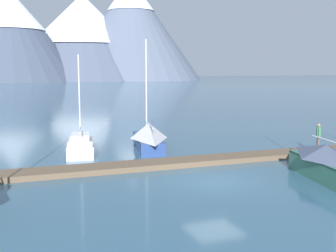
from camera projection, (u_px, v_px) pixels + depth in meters
The scene contains 9 objects.
ground_plane at pixel (214, 182), 20.53m from camera, with size 700.00×700.00×0.00m, color #335B75.
mountain_shoulder_ridge at pixel (9, 33), 206.79m from camera, with size 73.82×73.82×45.30m.
mountain_east_summit at pixel (83, 34), 233.11m from camera, with size 90.71×90.71×46.88m.
mountain_rear_spur at pixel (131, 28), 235.56m from camera, with size 78.57×78.57×56.03m.
dock at pixel (181, 162), 24.18m from camera, with size 27.50×2.82×0.30m.
sailboat_second_berth at pixel (81, 144), 27.87m from camera, with size 2.60×6.04×6.40m.
sailboat_mid_dock_port at pixel (148, 136), 29.27m from camera, with size 3.11×7.44×7.52m.
sailboat_mid_dock_starboard at pixel (333, 165), 20.39m from camera, with size 3.08×6.94×7.14m.
person_on_dock at pixel (318, 135), 27.16m from camera, with size 0.39×0.51×1.69m.
Camera 1 is at (-9.60, -17.68, 5.38)m, focal length 45.11 mm.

